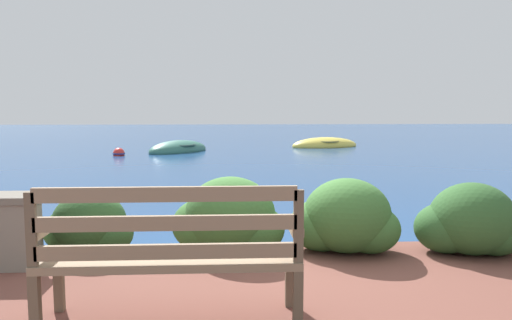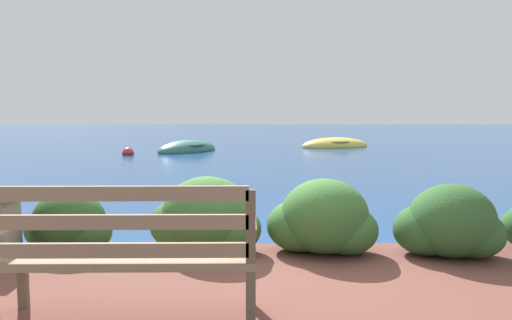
{
  "view_description": "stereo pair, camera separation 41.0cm",
  "coord_description": "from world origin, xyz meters",
  "px_view_note": "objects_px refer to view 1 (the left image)",
  "views": [
    {
      "loc": [
        -0.4,
        -4.97,
        1.62
      ],
      "look_at": [
        0.13,
        5.17,
        0.52
      ],
      "focal_mm": 35.0,
      "sensor_mm": 36.0,
      "label": 1
    },
    {
      "loc": [
        0.01,
        -4.98,
        1.62
      ],
      "look_at": [
        0.13,
        5.17,
        0.52
      ],
      "focal_mm": 35.0,
      "sensor_mm": 36.0,
      "label": 2
    }
  ],
  "objects_px": {
    "mooring_buoy": "(119,154)",
    "park_bench": "(170,251)",
    "rowboat_mid": "(325,145)",
    "rowboat_nearest": "(178,150)"
  },
  "relations": [
    {
      "from": "rowboat_mid",
      "to": "mooring_buoy",
      "type": "xyz_separation_m",
      "value": [
        -7.46,
        -3.11,
        0.01
      ]
    },
    {
      "from": "rowboat_mid",
      "to": "mooring_buoy",
      "type": "height_order",
      "value": "rowboat_mid"
    },
    {
      "from": "rowboat_nearest",
      "to": "mooring_buoy",
      "type": "distance_m",
      "value": 2.21
    },
    {
      "from": "rowboat_nearest",
      "to": "park_bench",
      "type": "bearing_deg",
      "value": -135.74
    },
    {
      "from": "rowboat_nearest",
      "to": "mooring_buoy",
      "type": "bearing_deg",
      "value": 162.71
    },
    {
      "from": "park_bench",
      "to": "rowboat_nearest",
      "type": "bearing_deg",
      "value": 98.82
    },
    {
      "from": "park_bench",
      "to": "rowboat_mid",
      "type": "height_order",
      "value": "park_bench"
    },
    {
      "from": "park_bench",
      "to": "mooring_buoy",
      "type": "relative_size",
      "value": 4.0
    },
    {
      "from": "park_bench",
      "to": "rowboat_mid",
      "type": "distance_m",
      "value": 17.14
    },
    {
      "from": "mooring_buoy",
      "to": "park_bench",
      "type": "bearing_deg",
      "value": -76.31
    }
  ]
}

